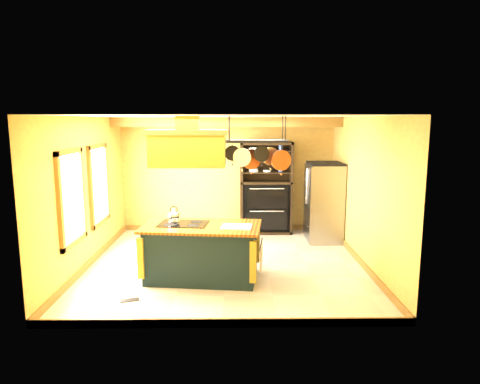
{
  "coord_description": "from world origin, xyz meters",
  "views": [
    {
      "loc": [
        0.17,
        -7.62,
        2.64
      ],
      "look_at": [
        0.26,
        0.3,
        1.3
      ],
      "focal_mm": 32.0,
      "sensor_mm": 36.0,
      "label": 1
    }
  ],
  "objects_px": {
    "range_hood": "(188,146)",
    "hutch": "(266,197)",
    "kitchen_island": "(202,251)",
    "refrigerator": "(324,204)",
    "pot_rack": "(257,149)"
  },
  "relations": [
    {
      "from": "range_hood",
      "to": "refrigerator",
      "type": "relative_size",
      "value": 0.75
    },
    {
      "from": "range_hood",
      "to": "refrigerator",
      "type": "height_order",
      "value": "range_hood"
    },
    {
      "from": "refrigerator",
      "to": "hutch",
      "type": "relative_size",
      "value": 0.79
    },
    {
      "from": "pot_rack",
      "to": "hutch",
      "type": "distance_m",
      "value": 3.32
    },
    {
      "from": "range_hood",
      "to": "pot_rack",
      "type": "distance_m",
      "value": 1.11
    },
    {
      "from": "range_hood",
      "to": "pot_rack",
      "type": "height_order",
      "value": "same"
    },
    {
      "from": "range_hood",
      "to": "refrigerator",
      "type": "bearing_deg",
      "value": 40.2
    },
    {
      "from": "range_hood",
      "to": "hutch",
      "type": "bearing_deg",
      "value": 63.85
    },
    {
      "from": "range_hood",
      "to": "pot_rack",
      "type": "xyz_separation_m",
      "value": [
        1.11,
        0.0,
        -0.05
      ]
    },
    {
      "from": "kitchen_island",
      "to": "range_hood",
      "type": "relative_size",
      "value": 1.61
    },
    {
      "from": "kitchen_island",
      "to": "hutch",
      "type": "bearing_deg",
      "value": 73.39
    },
    {
      "from": "range_hood",
      "to": "pot_rack",
      "type": "relative_size",
      "value": 1.19
    },
    {
      "from": "kitchen_island",
      "to": "pot_rack",
      "type": "bearing_deg",
      "value": 6.37
    },
    {
      "from": "range_hood",
      "to": "refrigerator",
      "type": "distance_m",
      "value": 3.8
    },
    {
      "from": "kitchen_island",
      "to": "range_hood",
      "type": "bearing_deg",
      "value": -173.31
    }
  ]
}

